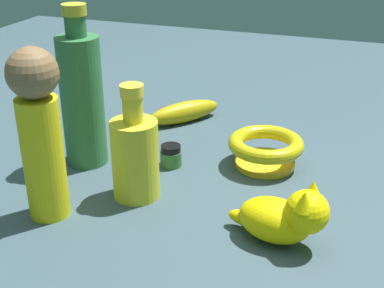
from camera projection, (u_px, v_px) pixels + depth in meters
ground at (192, 167)px, 0.90m from camera, size 2.00×2.00×0.00m
bottle_short at (135, 155)px, 0.79m from camera, size 0.07×0.07×0.18m
banana at (184, 112)px, 1.07m from camera, size 0.13×0.15×0.04m
cat_figurine at (285, 216)px, 0.69m from camera, size 0.14×0.09×0.09m
person_figure_adult at (40, 129)px, 0.71m from camera, size 0.07×0.07×0.25m
bottle_tall at (82, 98)px, 0.87m from camera, size 0.07×0.07×0.27m
nail_polish_jar at (171, 156)px, 0.90m from camera, size 0.04×0.04×0.04m
bowl at (266, 148)px, 0.89m from camera, size 0.13×0.13×0.05m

